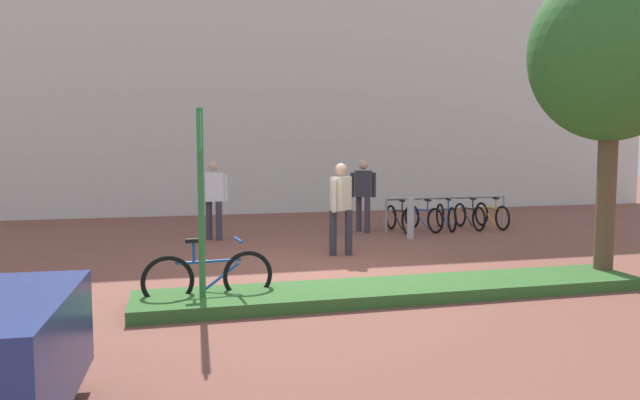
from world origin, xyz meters
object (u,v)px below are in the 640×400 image
at_px(person_casual_tan, 214,195).
at_px(person_shirt_white, 341,203).
at_px(bike_rack_cluster, 446,216).
at_px(bike_at_sign, 209,277).
at_px(person_suited_navy, 363,191).
at_px(bollard_steel, 411,218).
at_px(tree_sidewalk, 612,53).
at_px(parking_sign_post, 201,179).

distance_m(person_casual_tan, person_shirt_white, 3.29).
xyz_separation_m(bike_rack_cluster, person_casual_tan, (-5.65, -0.19, 0.64)).
distance_m(bike_at_sign, person_suited_navy, 7.01).
bearing_deg(bollard_steel, person_shirt_white, -142.69).
distance_m(tree_sidewalk, bike_rack_cluster, 6.38).
xyz_separation_m(parking_sign_post, person_shirt_white, (2.70, 3.12, -0.64)).
bearing_deg(person_casual_tan, person_shirt_white, -48.99).
bearing_deg(bollard_steel, person_casual_tan, 167.97).
bearing_deg(person_casual_tan, bike_at_sign, -94.76).
xyz_separation_m(tree_sidewalk, parking_sign_post, (-6.02, -0.19, -1.78)).
distance_m(tree_sidewalk, parking_sign_post, 6.28).
bearing_deg(bike_at_sign, parking_sign_post, -112.70).
height_order(bike_at_sign, bike_rack_cluster, bike_at_sign).
xyz_separation_m(bollard_steel, person_casual_tan, (-4.24, 0.90, 0.53)).
distance_m(bike_rack_cluster, person_casual_tan, 5.69).
xyz_separation_m(bike_at_sign, person_shirt_white, (2.61, 2.90, 0.63)).
height_order(tree_sidewalk, bike_at_sign, tree_sidewalk).
relative_size(tree_sidewalk, bollard_steel, 5.27).
height_order(bike_at_sign, bollard_steel, bollard_steel).
height_order(bike_rack_cluster, bollard_steel, bollard_steel).
distance_m(parking_sign_post, person_shirt_white, 4.18).
relative_size(parking_sign_post, bike_at_sign, 1.48).
relative_size(tree_sidewalk, person_suited_navy, 2.76).
relative_size(bike_rack_cluster, person_suited_navy, 1.87).
xyz_separation_m(person_shirt_white, person_suited_navy, (1.38, 2.83, 0.00)).
distance_m(parking_sign_post, person_suited_navy, 7.24).
bearing_deg(person_shirt_white, tree_sidewalk, -41.43).
height_order(tree_sidewalk, person_shirt_white, tree_sidewalk).
relative_size(bike_rack_cluster, bollard_steel, 3.57).
bearing_deg(bike_rack_cluster, bike_at_sign, -137.55).
relative_size(bollard_steel, person_suited_navy, 0.52).
bearing_deg(bike_at_sign, person_shirt_white, 48.00).
bearing_deg(tree_sidewalk, parking_sign_post, -178.17).
height_order(parking_sign_post, bollard_steel, parking_sign_post).
height_order(bollard_steel, person_shirt_white, person_shirt_white).
xyz_separation_m(parking_sign_post, person_suited_navy, (4.08, 5.95, -0.64)).
height_order(person_shirt_white, person_suited_navy, same).
height_order(tree_sidewalk, parking_sign_post, tree_sidewalk).
relative_size(person_shirt_white, person_suited_navy, 1.00).
distance_m(bollard_steel, person_shirt_white, 2.66).
height_order(parking_sign_post, person_suited_navy, parking_sign_post).
height_order(parking_sign_post, person_casual_tan, parking_sign_post).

